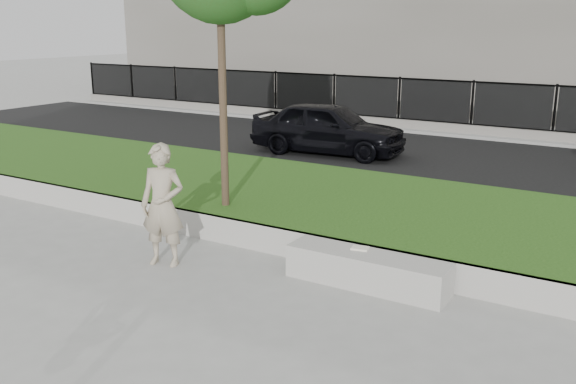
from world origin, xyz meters
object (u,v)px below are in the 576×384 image
Objects in this scene: man at (163,205)px; car_dark at (328,128)px; book at (360,248)px; stone_bench at (367,270)px.

man is 0.44× the size of car_dark.
car_dark is at bearing 110.28° from book.
stone_bench is 8.14m from car_dark.
man reaches higher than car_dark.
book is at bearing 1.29° from man.
man is 2.68m from book.
car_dark is (-4.24, 6.93, 0.48)m from stone_bench.
stone_bench is 1.24× the size of man.
man is 7.85× the size of book.
stone_bench is 0.54× the size of car_dark.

